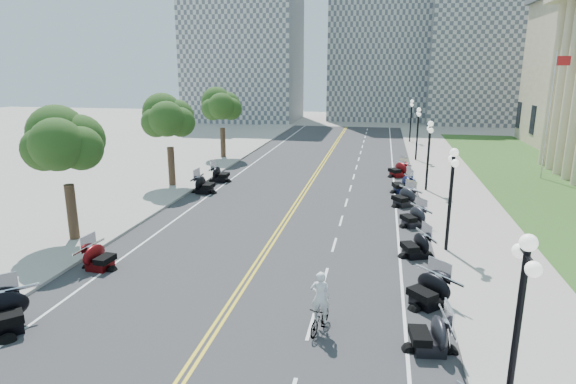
# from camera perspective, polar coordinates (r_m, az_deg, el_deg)

# --- Properties ---
(ground) EXTENTS (160.00, 160.00, 0.00)m
(ground) POSITION_cam_1_polar(r_m,az_deg,el_deg) (21.42, -4.26, -9.40)
(ground) COLOR gray
(road) EXTENTS (16.00, 90.00, 0.01)m
(road) POSITION_cam_1_polar(r_m,az_deg,el_deg) (30.60, 0.65, -1.96)
(road) COLOR #333335
(road) RESTS_ON ground
(centerline_yellow_a) EXTENTS (0.12, 90.00, 0.00)m
(centerline_yellow_a) POSITION_cam_1_polar(r_m,az_deg,el_deg) (30.61, 0.43, -1.93)
(centerline_yellow_a) COLOR yellow
(centerline_yellow_a) RESTS_ON road
(centerline_yellow_b) EXTENTS (0.12, 90.00, 0.00)m
(centerline_yellow_b) POSITION_cam_1_polar(r_m,az_deg,el_deg) (30.57, 0.87, -1.95)
(centerline_yellow_b) COLOR yellow
(centerline_yellow_b) RESTS_ON road
(edge_line_north) EXTENTS (0.12, 90.00, 0.00)m
(edge_line_north) POSITION_cam_1_polar(r_m,az_deg,el_deg) (30.15, 12.71, -2.55)
(edge_line_north) COLOR white
(edge_line_north) RESTS_ON road
(edge_line_south) EXTENTS (0.12, 90.00, 0.00)m
(edge_line_south) POSITION_cam_1_polar(r_m,az_deg,el_deg) (32.32, -10.58, -1.29)
(edge_line_south) COLOR white
(edge_line_south) RESTS_ON road
(lane_dash_5) EXTENTS (0.12, 2.00, 0.00)m
(lane_dash_5) POSITION_cam_1_polar(r_m,az_deg,el_deg) (17.32, 2.76, -15.47)
(lane_dash_5) COLOR white
(lane_dash_5) RESTS_ON road
(lane_dash_6) EXTENTS (0.12, 2.00, 0.00)m
(lane_dash_6) POSITION_cam_1_polar(r_m,az_deg,el_deg) (20.86, 4.39, -10.05)
(lane_dash_6) COLOR white
(lane_dash_6) RESTS_ON road
(lane_dash_7) EXTENTS (0.12, 2.00, 0.00)m
(lane_dash_7) POSITION_cam_1_polar(r_m,az_deg,el_deg) (24.53, 5.50, -6.22)
(lane_dash_7) COLOR white
(lane_dash_7) RESTS_ON road
(lane_dash_8) EXTENTS (0.12, 2.00, 0.00)m
(lane_dash_8) POSITION_cam_1_polar(r_m,az_deg,el_deg) (28.30, 6.31, -3.40)
(lane_dash_8) COLOR white
(lane_dash_8) RESTS_ON road
(lane_dash_9) EXTENTS (0.12, 2.00, 0.00)m
(lane_dash_9) POSITION_cam_1_polar(r_m,az_deg,el_deg) (32.12, 6.93, -1.25)
(lane_dash_9) COLOR white
(lane_dash_9) RESTS_ON road
(lane_dash_10) EXTENTS (0.12, 2.00, 0.00)m
(lane_dash_10) POSITION_cam_1_polar(r_m,az_deg,el_deg) (35.98, 7.41, 0.45)
(lane_dash_10) COLOR white
(lane_dash_10) RESTS_ON road
(lane_dash_11) EXTENTS (0.12, 2.00, 0.00)m
(lane_dash_11) POSITION_cam_1_polar(r_m,az_deg,el_deg) (39.87, 7.80, 1.81)
(lane_dash_11) COLOR white
(lane_dash_11) RESTS_ON road
(lane_dash_12) EXTENTS (0.12, 2.00, 0.00)m
(lane_dash_12) POSITION_cam_1_polar(r_m,az_deg,el_deg) (43.78, 8.12, 2.93)
(lane_dash_12) COLOR white
(lane_dash_12) RESTS_ON road
(lane_dash_13) EXTENTS (0.12, 2.00, 0.00)m
(lane_dash_13) POSITION_cam_1_polar(r_m,az_deg,el_deg) (47.70, 8.38, 3.87)
(lane_dash_13) COLOR white
(lane_dash_13) RESTS_ON road
(lane_dash_14) EXTENTS (0.12, 2.00, 0.00)m
(lane_dash_14) POSITION_cam_1_polar(r_m,az_deg,el_deg) (51.64, 8.61, 4.67)
(lane_dash_14) COLOR white
(lane_dash_14) RESTS_ON road
(lane_dash_15) EXTENTS (0.12, 2.00, 0.00)m
(lane_dash_15) POSITION_cam_1_polar(r_m,az_deg,el_deg) (55.58, 8.81, 5.35)
(lane_dash_15) COLOR white
(lane_dash_15) RESTS_ON road
(lane_dash_16) EXTENTS (0.12, 2.00, 0.00)m
(lane_dash_16) POSITION_cam_1_polar(r_m,az_deg,el_deg) (59.54, 8.98, 5.94)
(lane_dash_16) COLOR white
(lane_dash_16) RESTS_ON road
(lane_dash_17) EXTENTS (0.12, 2.00, 0.00)m
(lane_dash_17) POSITION_cam_1_polar(r_m,az_deg,el_deg) (63.49, 9.13, 6.46)
(lane_dash_17) COLOR white
(lane_dash_17) RESTS_ON road
(lane_dash_18) EXTENTS (0.12, 2.00, 0.00)m
(lane_dash_18) POSITION_cam_1_polar(r_m,az_deg,el_deg) (67.46, 9.26, 6.92)
(lane_dash_18) COLOR white
(lane_dash_18) RESTS_ON road
(lane_dash_19) EXTENTS (0.12, 2.00, 0.00)m
(lane_dash_19) POSITION_cam_1_polar(r_m,az_deg,el_deg) (71.42, 9.37, 7.32)
(lane_dash_19) COLOR white
(lane_dash_19) RESTS_ON road
(sidewalk_north) EXTENTS (5.00, 90.00, 0.15)m
(sidewalk_north) POSITION_cam_1_polar(r_m,az_deg,el_deg) (30.56, 20.42, -2.77)
(sidewalk_north) COLOR #9E9991
(sidewalk_north) RESTS_ON ground
(sidewalk_south) EXTENTS (5.00, 90.00, 0.15)m
(sidewalk_south) POSITION_cam_1_polar(r_m,az_deg,el_deg) (34.00, -17.03, -0.80)
(sidewalk_south) COLOR #9E9991
(sidewalk_south) RESTS_ON ground
(lawn) EXTENTS (9.00, 60.00, 0.10)m
(lawn) POSITION_cam_1_polar(r_m,az_deg,el_deg) (39.78, 28.62, 0.18)
(lawn) COLOR #356023
(lawn) RESTS_ON ground
(distant_block_a) EXTENTS (18.00, 14.00, 26.00)m
(distant_block_a) POSITION_cam_1_polar(r_m,az_deg,el_deg) (84.27, -5.24, 17.36)
(distant_block_a) COLOR gray
(distant_block_a) RESTS_ON ground
(distant_block_b) EXTENTS (16.00, 12.00, 30.00)m
(distant_block_b) POSITION_cam_1_polar(r_m,az_deg,el_deg) (87.11, 10.73, 18.40)
(distant_block_b) COLOR gray
(distant_block_b) RESTS_ON ground
(distant_block_c) EXTENTS (20.00, 14.00, 22.00)m
(distant_block_c) POSITION_cam_1_polar(r_m,az_deg,el_deg) (85.55, 23.14, 14.92)
(distant_block_c) COLOR gray
(distant_block_c) RESTS_ON ground
(street_lamp_1) EXTENTS (0.50, 1.20, 4.90)m
(street_lamp_1) POSITION_cam_1_polar(r_m,az_deg,el_deg) (12.87, 25.43, -15.10)
(street_lamp_1) COLOR black
(street_lamp_1) RESTS_ON sidewalk_north
(street_lamp_2) EXTENTS (0.50, 1.20, 4.90)m
(street_lamp_2) POSITION_cam_1_polar(r_m,az_deg,el_deg) (23.89, 18.65, -0.99)
(street_lamp_2) COLOR black
(street_lamp_2) RESTS_ON sidewalk_north
(street_lamp_3) EXTENTS (0.50, 1.20, 4.90)m
(street_lamp_3) POSITION_cam_1_polar(r_m,az_deg,el_deg) (35.55, 16.28, 4.08)
(street_lamp_3) COLOR black
(street_lamp_3) RESTS_ON sidewalk_north
(street_lamp_4) EXTENTS (0.50, 1.20, 4.90)m
(street_lamp_4) POSITION_cam_1_polar(r_m,az_deg,el_deg) (47.37, 15.08, 6.63)
(street_lamp_4) COLOR black
(street_lamp_4) RESTS_ON sidewalk_north
(street_lamp_5) EXTENTS (0.50, 1.20, 4.90)m
(street_lamp_5) POSITION_cam_1_polar(r_m,az_deg,el_deg) (59.27, 14.35, 8.16)
(street_lamp_5) COLOR black
(street_lamp_5) RESTS_ON sidewalk_north
(flagpole) EXTENTS (1.10, 0.20, 10.00)m
(flagpole) POSITION_cam_1_polar(r_m,az_deg,el_deg) (42.96, 28.51, 7.86)
(flagpole) COLOR silver
(flagpole) RESTS_ON ground
(tree_2) EXTENTS (4.80, 4.80, 9.20)m
(tree_2) POSITION_cam_1_polar(r_m,az_deg,el_deg) (26.16, -24.95, 4.54)
(tree_2) COLOR #235619
(tree_2) RESTS_ON sidewalk_south
(tree_3) EXTENTS (4.80, 4.80, 9.20)m
(tree_3) POSITION_cam_1_polar(r_m,az_deg,el_deg) (36.46, -13.94, 7.90)
(tree_3) COLOR #235619
(tree_3) RESTS_ON sidewalk_south
(tree_4) EXTENTS (4.80, 4.80, 9.20)m
(tree_4) POSITION_cam_1_polar(r_m,az_deg,el_deg) (47.56, -7.84, 9.62)
(tree_4) COLOR #235619
(tree_4) RESTS_ON sidewalk_south
(motorcycle_n_4) EXTENTS (2.06, 2.06, 1.30)m
(motorcycle_n_4) POSITION_cam_1_polar(r_m,az_deg,el_deg) (16.25, 16.45, -15.68)
(motorcycle_n_4) COLOR black
(motorcycle_n_4) RESTS_ON road
(motorcycle_n_5) EXTENTS (2.77, 2.77, 1.37)m
(motorcycle_n_5) POSITION_cam_1_polar(r_m,az_deg,el_deg) (19.00, 16.28, -10.94)
(motorcycle_n_5) COLOR black
(motorcycle_n_5) RESTS_ON road
(motorcycle_n_6) EXTENTS (2.38, 2.38, 1.29)m
(motorcycle_n_6) POSITION_cam_1_polar(r_m,az_deg,el_deg) (23.51, 14.89, -5.96)
(motorcycle_n_6) COLOR black
(motorcycle_n_6) RESTS_ON road
(motorcycle_n_7) EXTENTS (2.49, 2.49, 1.28)m
(motorcycle_n_7) POSITION_cam_1_polar(r_m,az_deg,el_deg) (27.89, 14.62, -2.71)
(motorcycle_n_7) COLOR black
(motorcycle_n_7) RESTS_ON road
(motorcycle_n_8) EXTENTS (2.68, 2.68, 1.34)m
(motorcycle_n_8) POSITION_cam_1_polar(r_m,az_deg,el_deg) (31.82, 13.56, -0.47)
(motorcycle_n_8) COLOR black
(motorcycle_n_8) RESTS_ON road
(motorcycle_n_9) EXTENTS (2.47, 2.47, 1.38)m
(motorcycle_n_9) POSITION_cam_1_polar(r_m,az_deg,el_deg) (35.22, 13.42, 1.00)
(motorcycle_n_9) COLOR black
(motorcycle_n_9) RESTS_ON road
(motorcycle_n_10) EXTENTS (2.67, 2.67, 1.36)m
(motorcycle_n_10) POSITION_cam_1_polar(r_m,az_deg,el_deg) (40.40, 12.89, 2.71)
(motorcycle_n_10) COLOR #590A0C
(motorcycle_n_10) RESTS_ON road
(motorcycle_s_4) EXTENTS (3.00, 3.00, 1.48)m
(motorcycle_s_4) POSITION_cam_1_polar(r_m,az_deg,el_deg) (19.16, -30.72, -12.09)
(motorcycle_s_4) COLOR black
(motorcycle_s_4) RESTS_ON road
(motorcycle_s_5) EXTENTS (1.95, 1.95, 1.25)m
(motorcycle_s_5) POSITION_cam_1_polar(r_m,az_deg,el_deg) (22.96, -21.47, -7.05)
(motorcycle_s_5) COLOR #590A0C
(motorcycle_s_5) RESTS_ON road
(motorcycle_s_8) EXTENTS (2.07, 2.07, 1.40)m
(motorcycle_s_8) POSITION_cam_1_polar(r_m,az_deg,el_deg) (34.68, -9.88, 0.98)
(motorcycle_s_8) COLOR black
(motorcycle_s_8) RESTS_ON road
(motorcycle_s_9) EXTENTS (2.00, 2.00, 1.38)m
(motorcycle_s_9) POSITION_cam_1_polar(r_m,az_deg,el_deg) (38.02, -8.03, 2.23)
(motorcycle_s_9) COLOR black
(motorcycle_s_9) RESTS_ON road
(bicycle) EXTENTS (0.85, 1.69, 0.97)m
(bicycle) POSITION_cam_1_polar(r_m,az_deg,el_deg) (16.78, 3.80, -14.68)
(bicycle) COLOR #A51414
(bicycle) RESTS_ON road
(cyclist_rider) EXTENTS (0.67, 0.44, 1.82)m
(cyclist_rider) POSITION_cam_1_polar(r_m,az_deg,el_deg) (16.14, 3.88, -10.34)
(cyclist_rider) COLOR white
(cyclist_rider) RESTS_ON bicycle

